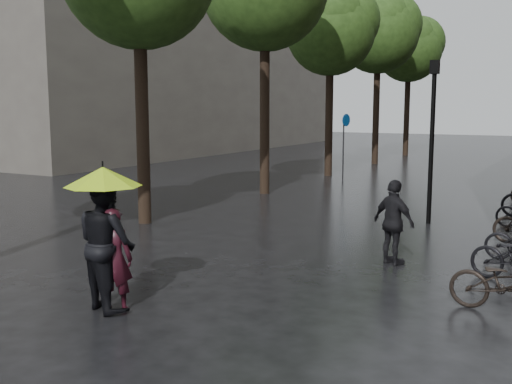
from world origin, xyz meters
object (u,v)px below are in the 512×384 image
Objects in this scene: person_burgundy at (114,259)px; pedestrian_walking at (394,222)px; person_black at (107,243)px; lamp_post at (432,126)px.

pedestrian_walking is (2.77, 4.44, 0.04)m from person_burgundy.
lamp_post is (2.58, 8.71, 1.47)m from person_black.
person_black is at bearing -24.71° from person_burgundy.
lamp_post is at bearing -85.33° from person_black.
lamp_post is at bearing -125.98° from person_burgundy.
lamp_post reaches higher than person_burgundy.
person_burgundy is 5.23m from pedestrian_walking.
lamp_post is at bearing -59.49° from pedestrian_walking.
pedestrian_walking is (2.91, 4.43, -0.17)m from person_black.
pedestrian_walking reaches higher than person_burgundy.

